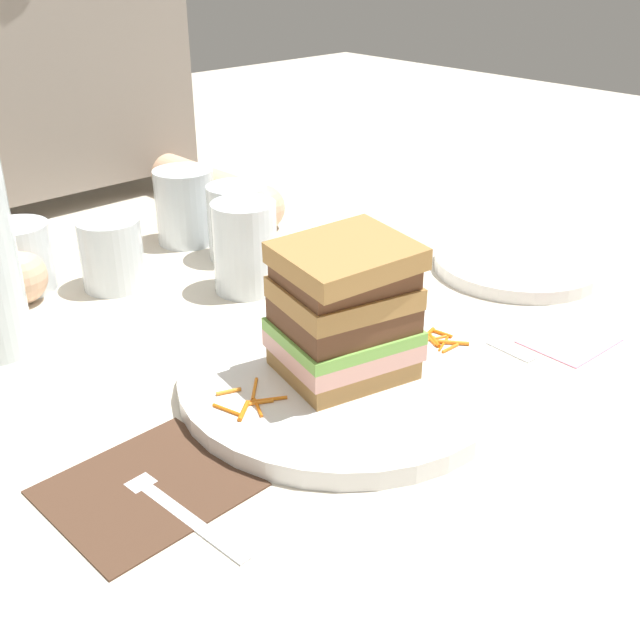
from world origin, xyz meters
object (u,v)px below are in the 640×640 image
(empty_tumbler_2, at_px, (112,254))
(empty_tumbler_3, at_px, (19,258))
(fork, at_px, (165,498))
(juice_glass, at_px, (245,251))
(empty_tumbler_0, at_px, (185,206))
(sandwich, at_px, (344,311))
(main_plate, at_px, (343,379))
(side_plate, at_px, (517,264))
(napkin_pink, at_px, (569,340))
(napkin_dark, at_px, (147,487))
(diner_across, at_px, (31,52))
(knife, at_px, (459,326))
(empty_tumbler_1, at_px, (238,222))

(empty_tumbler_2, bearing_deg, empty_tumbler_3, 141.41)
(empty_tumbler_3, bearing_deg, fork, -101.49)
(juice_glass, height_order, empty_tumbler_0, juice_glass)
(sandwich, height_order, juice_glass, sandwich)
(juice_glass, relative_size, empty_tumbler_3, 1.32)
(main_plate, xyz_separation_m, side_plate, (0.35, 0.05, -0.00))
(main_plate, relative_size, empty_tumbler_3, 3.76)
(sandwich, xyz_separation_m, napkin_pink, (0.23, -0.09, -0.08))
(napkin_dark, distance_m, fork, 0.02)
(empty_tumbler_0, distance_m, empty_tumbler_3, 0.23)
(napkin_pink, relative_size, diner_across, 0.17)
(napkin_dark, height_order, knife, same)
(sandwich, distance_m, empty_tumbler_2, 0.35)
(sandwich, height_order, knife, sandwich)
(knife, height_order, empty_tumbler_0, empty_tumbler_0)
(fork, height_order, napkin_pink, fork)
(main_plate, height_order, napkin_dark, main_plate)
(empty_tumbler_0, relative_size, empty_tumbler_3, 1.24)
(main_plate, xyz_separation_m, empty_tumbler_3, (-0.12, 0.40, 0.03))
(napkin_dark, relative_size, empty_tumbler_2, 1.70)
(napkin_dark, xyz_separation_m, napkin_pink, (0.44, -0.09, -0.00))
(side_plate, height_order, diner_across, diner_across)
(sandwich, distance_m, napkin_dark, 0.22)
(juice_glass, bearing_deg, main_plate, -106.95)
(sandwich, distance_m, empty_tumbler_0, 0.42)
(napkin_pink, bearing_deg, juice_glass, 116.27)
(empty_tumbler_2, bearing_deg, diner_across, 76.10)
(empty_tumbler_3, distance_m, napkin_pink, 0.61)
(fork, bearing_deg, knife, 4.12)
(sandwich, bearing_deg, empty_tumbler_2, 96.18)
(diner_across, bearing_deg, sandwich, -93.46)
(napkin_pink, bearing_deg, empty_tumbler_2, 121.58)
(fork, distance_m, empty_tumbler_1, 0.47)
(juice_glass, distance_m, empty_tumbler_0, 0.18)
(main_plate, relative_size, juice_glass, 2.84)
(napkin_dark, height_order, juice_glass, juice_glass)
(empty_tumbler_0, distance_m, diner_across, 0.31)
(knife, xyz_separation_m, empty_tumbler_0, (-0.07, 0.40, 0.05))
(napkin_dark, bearing_deg, juice_glass, 39.98)
(napkin_dark, bearing_deg, fork, -86.04)
(knife, relative_size, empty_tumbler_3, 2.55)
(empty_tumbler_1, relative_size, napkin_pink, 1.08)
(sandwich, relative_size, napkin_dark, 0.95)
(empty_tumbler_2, xyz_separation_m, napkin_pink, (0.27, -0.43, -0.04))
(sandwich, relative_size, empty_tumbler_1, 1.40)
(empty_tumbler_1, bearing_deg, sandwich, -111.61)
(empty_tumbler_2, bearing_deg, side_plate, -37.30)
(side_plate, bearing_deg, juice_glass, 146.72)
(napkin_pink, distance_m, diner_across, 0.80)
(empty_tumbler_1, bearing_deg, fork, -134.25)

